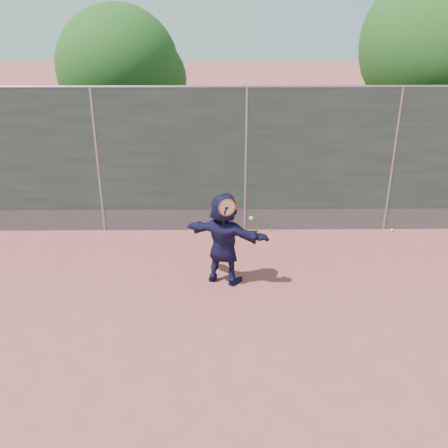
{
  "coord_description": "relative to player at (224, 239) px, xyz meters",
  "views": [
    {
      "loc": [
        -0.55,
        -6.27,
        4.41
      ],
      "look_at": [
        -0.46,
        1.34,
        1.08
      ],
      "focal_mm": 40.0,
      "sensor_mm": 36.0,
      "label": 1
    }
  ],
  "objects": [
    {
      "name": "player",
      "position": [
        0.0,
        0.0,
        0.0
      ],
      "size": [
        1.57,
        1.03,
        1.62
      ],
      "primitive_type": "imported",
      "rotation": [
        0.0,
        0.0,
        2.74
      ],
      "color": "#18153C",
      "rests_on": "ground"
    },
    {
      "name": "ball_ground",
      "position": [
        3.6,
        2.01,
        -0.78
      ],
      "size": [
        0.07,
        0.07,
        0.07
      ],
      "primitive_type": "sphere",
      "color": "#BDF937",
      "rests_on": "ground"
    },
    {
      "name": "fence",
      "position": [
        0.46,
        2.16,
        0.77
      ],
      "size": [
        20.0,
        0.06,
        3.03
      ],
      "color": "#38423D",
      "rests_on": "ground"
    },
    {
      "name": "tree_right",
      "position": [
        5.15,
        4.42,
        2.68
      ],
      "size": [
        3.78,
        3.6,
        5.39
      ],
      "color": "#382314",
      "rests_on": "ground"
    },
    {
      "name": "weed_clump",
      "position": [
        0.76,
        2.05,
        -0.68
      ],
      "size": [
        0.68,
        0.07,
        0.3
      ],
      "color": "#387226",
      "rests_on": "ground"
    },
    {
      "name": "ground",
      "position": [
        0.46,
        -1.34,
        -0.81
      ],
      "size": [
        80.0,
        80.0,
        0.0
      ],
      "primitive_type": "plane",
      "color": "#9E4C42",
      "rests_on": "ground"
    },
    {
      "name": "swing_action",
      "position": [
        0.09,
        -0.19,
        0.6
      ],
      "size": [
        0.57,
        0.15,
        0.51
      ],
      "color": "#D64314",
      "rests_on": "ground"
    },
    {
      "name": "tree_left",
      "position": [
        -2.38,
        5.22,
        2.13
      ],
      "size": [
        3.15,
        3.0,
        4.53
      ],
      "color": "#382314",
      "rests_on": "ground"
    }
  ]
}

